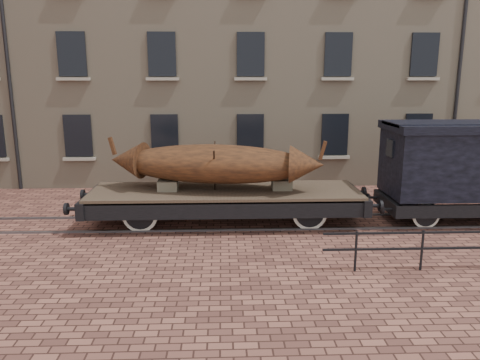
{
  "coord_description": "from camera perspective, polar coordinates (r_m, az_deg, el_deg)",
  "views": [
    {
      "loc": [
        -0.16,
        -14.16,
        4.6
      ],
      "look_at": [
        0.41,
        0.5,
        1.3
      ],
      "focal_mm": 35.0,
      "sensor_mm": 36.0,
      "label": 1
    }
  ],
  "objects": [
    {
      "name": "flatcar_wagon",
      "position": [
        14.64,
        -1.82,
        -2.03
      ],
      "size": [
        9.39,
        2.55,
        1.42
      ],
      "color": "brown",
      "rests_on": "ground"
    },
    {
      "name": "warehouse_cream",
      "position": [
        24.47,
        5.5,
        18.25
      ],
      "size": [
        40.0,
        10.19,
        14.0
      ],
      "color": "tan",
      "rests_on": "ground"
    },
    {
      "name": "ground",
      "position": [
        14.89,
        -1.49,
        -5.32
      ],
      "size": [
        90.0,
        90.0,
        0.0
      ],
      "primitive_type": "plane",
      "color": "#553129"
    },
    {
      "name": "goods_van",
      "position": [
        16.42,
        26.56,
        2.21
      ],
      "size": [
        6.17,
        2.25,
        3.19
      ],
      "color": "black",
      "rests_on": "ground"
    },
    {
      "name": "rail_track",
      "position": [
        14.88,
        -1.49,
        -5.21
      ],
      "size": [
        30.0,
        1.52,
        0.06
      ],
      "color": "#59595E",
      "rests_on": "ground"
    },
    {
      "name": "iron_boat",
      "position": [
        14.41,
        -3.11,
        2.01
      ],
      "size": [
        6.74,
        2.84,
        1.61
      ],
      "color": "brown",
      "rests_on": "flatcar_wagon"
    }
  ]
}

